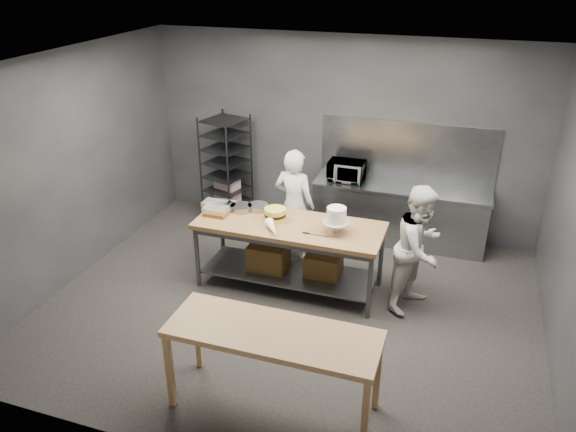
{
  "coord_description": "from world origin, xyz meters",
  "views": [
    {
      "loc": [
        1.85,
        -5.62,
        4.08
      ],
      "look_at": [
        -0.17,
        0.4,
        1.05
      ],
      "focal_mm": 35.0,
      "sensor_mm": 36.0,
      "label": 1
    }
  ],
  "objects_px": {
    "chef_right": "(420,249)",
    "frosted_cake_stand": "(336,217)",
    "speed_rack": "(226,170)",
    "near_counter": "(273,339)",
    "microwave": "(346,171)",
    "layer_cake": "(275,214)",
    "work_table": "(290,247)",
    "chef_behind": "(294,205)"
  },
  "relations": [
    {
      "from": "chef_right",
      "to": "frosted_cake_stand",
      "type": "bearing_deg",
      "value": 122.1
    },
    {
      "from": "speed_rack",
      "to": "near_counter",
      "type": "bearing_deg",
      "value": -60.16
    },
    {
      "from": "microwave",
      "to": "layer_cake",
      "type": "relative_size",
      "value": 1.94
    },
    {
      "from": "work_table",
      "to": "frosted_cake_stand",
      "type": "height_order",
      "value": "frosted_cake_stand"
    },
    {
      "from": "near_counter",
      "to": "chef_behind",
      "type": "distance_m",
      "value": 2.98
    },
    {
      "from": "chef_right",
      "to": "speed_rack",
      "type": "bearing_deg",
      "value": 88.23
    },
    {
      "from": "work_table",
      "to": "microwave",
      "type": "bearing_deg",
      "value": 79.33
    },
    {
      "from": "speed_rack",
      "to": "frosted_cake_stand",
      "type": "height_order",
      "value": "speed_rack"
    },
    {
      "from": "layer_cake",
      "to": "chef_right",
      "type": "bearing_deg",
      "value": 0.89
    },
    {
      "from": "layer_cake",
      "to": "frosted_cake_stand",
      "type": "bearing_deg",
      "value": -7.82
    },
    {
      "from": "microwave",
      "to": "frosted_cake_stand",
      "type": "xyz_separation_m",
      "value": [
        0.29,
        -1.8,
        0.09
      ]
    },
    {
      "from": "speed_rack",
      "to": "chef_right",
      "type": "bearing_deg",
      "value": -25.85
    },
    {
      "from": "work_table",
      "to": "microwave",
      "type": "height_order",
      "value": "microwave"
    },
    {
      "from": "frosted_cake_stand",
      "to": "microwave",
      "type": "bearing_deg",
      "value": 99.27
    },
    {
      "from": "frosted_cake_stand",
      "to": "speed_rack",
      "type": "bearing_deg",
      "value": 142.53
    },
    {
      "from": "chef_right",
      "to": "layer_cake",
      "type": "xyz_separation_m",
      "value": [
        -1.84,
        -0.03,
        0.19
      ]
    },
    {
      "from": "work_table",
      "to": "layer_cake",
      "type": "xyz_separation_m",
      "value": [
        -0.21,
        0.03,
        0.43
      ]
    },
    {
      "from": "near_counter",
      "to": "microwave",
      "type": "xyz_separation_m",
      "value": [
        -0.22,
        3.86,
        0.24
      ]
    },
    {
      "from": "microwave",
      "to": "layer_cake",
      "type": "distance_m",
      "value": 1.77
    },
    {
      "from": "work_table",
      "to": "microwave",
      "type": "distance_m",
      "value": 1.81
    },
    {
      "from": "near_counter",
      "to": "microwave",
      "type": "distance_m",
      "value": 3.88
    },
    {
      "from": "frosted_cake_stand",
      "to": "layer_cake",
      "type": "bearing_deg",
      "value": 172.18
    },
    {
      "from": "speed_rack",
      "to": "microwave",
      "type": "relative_size",
      "value": 3.23
    },
    {
      "from": "frosted_cake_stand",
      "to": "layer_cake",
      "type": "relative_size",
      "value": 1.23
    },
    {
      "from": "work_table",
      "to": "near_counter",
      "type": "xyz_separation_m",
      "value": [
        0.54,
        -2.15,
        0.24
      ]
    },
    {
      "from": "work_table",
      "to": "near_counter",
      "type": "relative_size",
      "value": 1.2
    },
    {
      "from": "chef_right",
      "to": "microwave",
      "type": "distance_m",
      "value": 2.12
    },
    {
      "from": "near_counter",
      "to": "chef_right",
      "type": "xyz_separation_m",
      "value": [
        1.09,
        2.2,
        -0.01
      ]
    },
    {
      "from": "chef_right",
      "to": "layer_cake",
      "type": "distance_m",
      "value": 1.85
    },
    {
      "from": "chef_behind",
      "to": "layer_cake",
      "type": "xyz_separation_m",
      "value": [
        -0.03,
        -0.71,
        0.18
      ]
    },
    {
      "from": "work_table",
      "to": "chef_behind",
      "type": "bearing_deg",
      "value": 104.18
    },
    {
      "from": "chef_right",
      "to": "microwave",
      "type": "height_order",
      "value": "chef_right"
    },
    {
      "from": "speed_rack",
      "to": "chef_right",
      "type": "height_order",
      "value": "speed_rack"
    },
    {
      "from": "chef_behind",
      "to": "chef_right",
      "type": "xyz_separation_m",
      "value": [
        1.82,
        -0.68,
        -0.02
      ]
    },
    {
      "from": "microwave",
      "to": "work_table",
      "type": "bearing_deg",
      "value": -100.67
    },
    {
      "from": "near_counter",
      "to": "speed_rack",
      "type": "height_order",
      "value": "speed_rack"
    },
    {
      "from": "chef_behind",
      "to": "frosted_cake_stand",
      "type": "height_order",
      "value": "chef_behind"
    },
    {
      "from": "chef_behind",
      "to": "chef_right",
      "type": "height_order",
      "value": "chef_behind"
    },
    {
      "from": "chef_behind",
      "to": "layer_cake",
      "type": "distance_m",
      "value": 0.73
    },
    {
      "from": "speed_rack",
      "to": "frosted_cake_stand",
      "type": "bearing_deg",
      "value": -37.47
    },
    {
      "from": "speed_rack",
      "to": "frosted_cake_stand",
      "type": "relative_size",
      "value": 5.1
    },
    {
      "from": "chef_behind",
      "to": "chef_right",
      "type": "relative_size",
      "value": 1.02
    }
  ]
}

